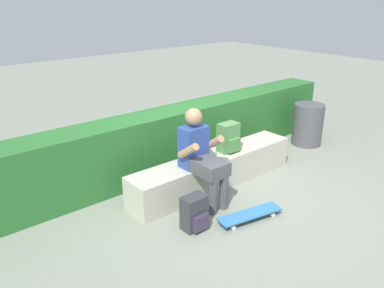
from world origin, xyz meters
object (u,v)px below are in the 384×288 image
Objects in this scene: bench_main at (214,170)px; skateboard_near_person at (250,214)px; backpack_on_bench at (229,138)px; backpack_on_ground at (195,213)px; trash_bin at (308,124)px; person_skater at (201,154)px.

skateboard_near_person is (-0.29, -0.92, -0.14)m from bench_main.
backpack_on_bench is 1.00× the size of backpack_on_ground.
trash_bin is at bearing 3.18° from backpack_on_bench.
skateboard_near_person is 2.06× the size of backpack_on_bench.
trash_bin is (2.58, 1.03, 0.28)m from skateboard_near_person.
backpack_on_bench is 0.56× the size of trash_bin.
trash_bin is (3.18, 0.74, 0.16)m from backpack_on_ground.
bench_main reaches higher than skateboard_near_person.
skateboard_near_person is 2.79m from trash_bin.
skateboard_near_person is 2.06× the size of backpack_on_ground.
person_skater is at bearing 100.95° from skateboard_near_person.
person_skater is 2.97× the size of backpack_on_bench.
skateboard_near_person is at bearing -79.05° from person_skater.
person_skater reaches higher than backpack_on_bench.
backpack_on_bench is at bearing -2.23° from bench_main.
backpack_on_ground is 0.56× the size of trash_bin.
backpack_on_ground is (-0.60, 0.29, 0.12)m from skateboard_near_person.
bench_main is 3.14× the size of skateboard_near_person.
person_skater reaches higher than skateboard_near_person.
backpack_on_ground reaches higher than skateboard_near_person.
person_skater is at bearing -153.81° from bench_main.
skateboard_near_person is (0.14, -0.71, -0.56)m from person_skater.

